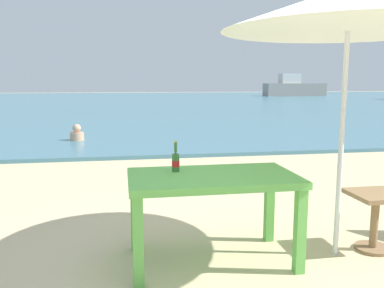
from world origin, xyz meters
TOP-DOWN VIEW (x-y plane):
  - ground_plane at (0.00, 0.00)m, footprint 120.00×120.00m
  - sea_water at (0.00, 30.00)m, footprint 120.00×50.00m
  - picnic_table_green at (-0.59, 0.30)m, footprint 1.40×0.80m
  - beer_bottle_amber at (-0.88, 0.47)m, footprint 0.07×0.07m
  - patio_umbrella at (0.52, 0.23)m, footprint 2.10×2.10m
  - side_table_wood at (0.92, 0.26)m, footprint 0.44×0.44m
  - swimmer_person at (-2.47, 7.44)m, footprint 0.34×0.34m
  - boat_cargo_ship at (16.91, 38.01)m, footprint 6.56×1.79m

SIDE VIEW (x-z plane):
  - ground_plane at x=0.00m, z-range 0.00..0.00m
  - sea_water at x=0.00m, z-range 0.00..0.08m
  - swimmer_person at x=-2.47m, z-range 0.03..0.44m
  - side_table_wood at x=0.92m, z-range 0.08..0.62m
  - picnic_table_green at x=-0.59m, z-range 0.27..1.03m
  - beer_bottle_amber at x=-0.88m, z-range 0.72..0.99m
  - boat_cargo_ship at x=16.91m, z-range -0.26..2.13m
  - patio_umbrella at x=0.52m, z-range 0.97..3.27m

